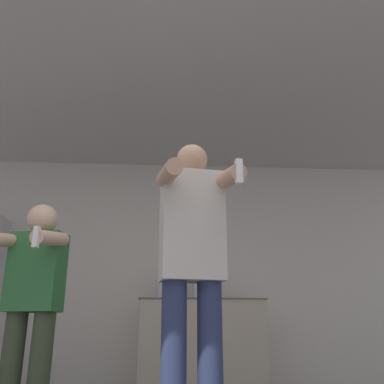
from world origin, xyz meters
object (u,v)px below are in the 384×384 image
Objects in this scene: person_woman_foreground at (193,263)px; bottle_green_wine at (160,289)px; bottle_short_whiskey at (181,287)px; bottle_dark_rum at (215,286)px; bottle_brown_liquor at (169,287)px; bottle_clear_vodka at (196,288)px; person_man_side at (33,295)px.

bottle_green_wine is at bearing 96.46° from person_woman_foreground.
bottle_dark_rum is at bearing -0.00° from bottle_short_whiskey.
bottle_brown_liquor is (0.09, -0.00, 0.02)m from bottle_green_wine.
person_woman_foreground reaches higher than bottle_dark_rum.
person_woman_foreground is at bearing -94.42° from bottle_clear_vodka.
bottle_clear_vodka is (-0.19, 0.00, -0.02)m from bottle_dark_rum.
bottle_short_whiskey reaches higher than bottle_green_wine.
bottle_short_whiskey is 0.12m from bottle_brown_liquor.
bottle_brown_liquor is at bearing 51.16° from person_man_side.
person_man_side is at bearing -128.84° from bottle_brown_liquor.
bottle_green_wine is at bearing 180.00° from bottle_dark_rum.
bottle_green_wine is at bearing 180.00° from bottle_clear_vodka.
bottle_brown_liquor is at bearing 180.00° from bottle_dark_rum.
bottle_green_wine is 0.92× the size of bottle_brown_liquor.
bottle_clear_vodka is at bearing 44.25° from person_man_side.
person_man_side is at bearing 148.58° from person_woman_foreground.
bottle_green_wine is at bearing 180.00° from bottle_short_whiskey.
person_man_side reaches higher than bottle_brown_liquor.
bottle_short_whiskey is 1.05× the size of bottle_clear_vodka.
bottle_dark_rum is 1.93m from person_woman_foreground.
bottle_dark_rum reaches higher than bottle_brown_liquor.
bottle_dark_rum is 0.20m from bottle_clear_vodka.
bottle_clear_vodka is 0.16× the size of person_woman_foreground.
bottle_clear_vodka is 0.97× the size of bottle_green_wine.
bottle_dark_rum is 0.20× the size of person_woman_foreground.
bottle_dark_rum is at bearing -0.00° from bottle_clear_vodka.
person_woman_foreground is 1.30m from person_man_side.
person_woman_foreground is at bearing -83.54° from bottle_green_wine.
person_woman_foreground is 1.14× the size of person_man_side.
bottle_green_wine is 0.17× the size of person_woman_foreground.
bottle_clear_vodka is 0.27m from bottle_brown_liquor.
bottle_clear_vodka is at bearing -0.00° from bottle_short_whiskey.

